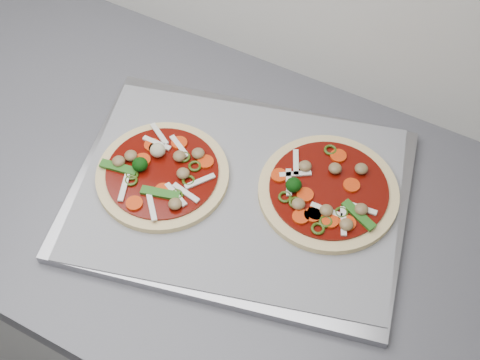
% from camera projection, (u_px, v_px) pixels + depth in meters
% --- Properties ---
extents(base_cabinet, '(3.60, 0.60, 0.86)m').
position_uv_depth(base_cabinet, '(165.00, 295.00, 1.43)').
color(base_cabinet, '#B0B0AE').
rests_on(base_cabinet, ground).
extents(countertop, '(3.60, 0.60, 0.04)m').
position_uv_depth(countertop, '(139.00, 171.00, 1.07)').
color(countertop, '#57565D').
rests_on(countertop, base_cabinet).
extents(baking_tray, '(0.56, 0.47, 0.02)m').
position_uv_depth(baking_tray, '(240.00, 194.00, 1.01)').
color(baking_tray, gray).
rests_on(baking_tray, countertop).
extents(parchment, '(0.55, 0.46, 0.00)m').
position_uv_depth(parchment, '(240.00, 191.00, 1.00)').
color(parchment, gray).
rests_on(parchment, baking_tray).
extents(pizza_left, '(0.22, 0.22, 0.03)m').
position_uv_depth(pizza_left, '(162.00, 173.00, 1.01)').
color(pizza_left, beige).
rests_on(pizza_left, parchment).
extents(pizza_right, '(0.29, 0.29, 0.04)m').
position_uv_depth(pizza_right, '(328.00, 192.00, 0.99)').
color(pizza_right, beige).
rests_on(pizza_right, parchment).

